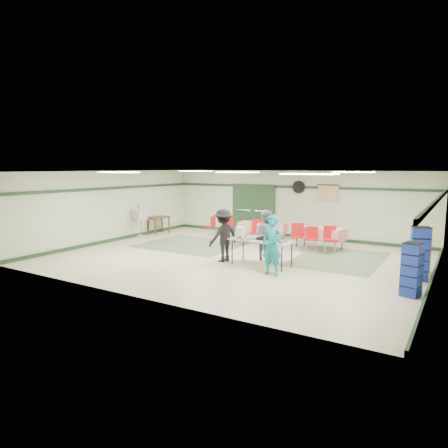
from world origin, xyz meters
The scene contains 42 objects.
floor centered at (0.00, 0.00, 0.00)m, with size 11.00×11.00×0.00m, color beige.
ceiling centered at (0.00, 0.00, 2.70)m, with size 11.00×11.00×0.00m, color silver.
wall_back centered at (0.00, 4.50, 1.35)m, with size 11.00×11.00×0.00m, color beige.
wall_front centered at (0.00, -4.50, 1.35)m, with size 11.00×11.00×0.00m, color beige.
wall_left centered at (-5.50, 0.00, 1.35)m, with size 9.00×9.00×0.00m, color beige.
wall_right centered at (5.50, 0.00, 1.35)m, with size 9.00×9.00×0.00m, color beige.
trim_back centered at (0.00, 4.47, 2.05)m, with size 11.00×0.06×0.10m, color #1F3A22.
baseboard_back centered at (0.00, 4.47, 0.06)m, with size 11.00×0.06×0.12m, color #1F3A22.
trim_left centered at (-5.47, 0.00, 2.05)m, with size 9.00×0.06×0.10m, color #1F3A22.
baseboard_left centered at (-5.47, 0.00, 0.06)m, with size 9.00×0.06×0.12m, color #1F3A22.
trim_right centered at (5.47, 0.00, 2.05)m, with size 9.00×0.06×0.10m, color #1F3A22.
baseboard_right centered at (5.47, 0.00, 0.06)m, with size 9.00×0.06×0.12m, color #1F3A22.
green_patch_a centered at (-2.50, 1.00, 0.00)m, with size 3.50×3.00×0.01m, color #5E7958.
green_patch_b centered at (2.80, 1.50, 0.00)m, with size 2.50×3.50×0.01m, color #5E7958.
double_door_left centered at (-2.20, 4.44, 1.05)m, with size 0.90×0.06×2.10m, color gray.
double_door_right centered at (-1.25, 4.44, 1.05)m, with size 0.90×0.06×2.10m, color gray.
door_frame centered at (-1.73, 4.42, 1.05)m, with size 2.00×0.03×2.15m, color #1F3A22.
wall_fan centered at (0.30, 4.44, 2.05)m, with size 0.50×0.50×0.10m, color black.
scroll_banner centered at (1.50, 4.44, 1.85)m, with size 0.80×0.02×0.60m, color tan.
serving_table centered at (1.10, -0.50, 0.72)m, with size 1.93×0.88×0.76m.
sheet_tray_right centered at (1.62, -0.60, 0.77)m, with size 0.54×0.41×0.02m, color silver.
sheet_tray_mid centered at (1.05, -0.39, 0.77)m, with size 0.53×0.40×0.02m, color silver.
sheet_tray_left centered at (0.63, -0.66, 0.77)m, with size 0.53×0.40×0.02m, color silver.
baking_pan centered at (1.22, -0.48, 0.80)m, with size 0.47×0.29×0.08m, color black.
foam_box_stack centered at (0.34, -0.39, 0.91)m, with size 0.23×0.21×0.31m, color white.
volunteer_teal centered at (1.80, -1.30, 0.80)m, with size 0.59×0.39×1.61m, color #137D86.
volunteer_grey centered at (0.91, 0.17, 0.78)m, with size 0.76×0.59×1.56m, color gray.
volunteer_dark centered at (-0.11, -0.63, 0.80)m, with size 1.03×0.59×1.60m, color black.
dining_table_a centered at (1.74, 2.77, 0.57)m, with size 1.83×1.02×0.77m.
dining_table_b centered at (-0.46, 2.77, 0.57)m, with size 1.86×1.04×0.77m.
chair_a centered at (1.67, 2.20, 0.51)m, with size 0.49×0.49×0.84m.
chair_b centered at (1.15, 2.20, 0.56)m, with size 0.54×0.54×0.91m.
chair_c centered at (2.29, 2.20, 0.56)m, with size 0.55×0.55×0.91m.
chair_d centered at (-0.42, 2.21, 0.57)m, with size 0.51×0.51×0.93m.
chair_loose_a centered at (-2.27, 3.25, 0.51)m, with size 0.45×0.45×0.84m.
chair_loose_b centered at (-2.96, 3.04, 0.49)m, with size 0.50×0.50×0.80m.
crate_stack_blue_a centered at (5.15, 0.22, 0.68)m, with size 0.42×0.42×1.36m, color #1B33A2.
crate_stack_red centered at (5.15, 1.04, 0.62)m, with size 0.38×0.38×1.23m, color #A51014.
crate_stack_blue_b centered at (5.15, -1.28, 0.60)m, with size 0.37×0.37×1.20m, color #1B33A2.
printer_table centered at (-5.15, 2.26, 0.64)m, with size 0.75×1.00×0.74m.
office_printer centered at (-5.15, 1.12, 0.94)m, with size 0.50×0.44×0.40m, color #AAAAA5.
broom centered at (-5.23, 1.22, 0.69)m, with size 0.03×0.03×1.33m, color brown.
Camera 1 is at (6.08, -10.72, 2.83)m, focal length 32.00 mm.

